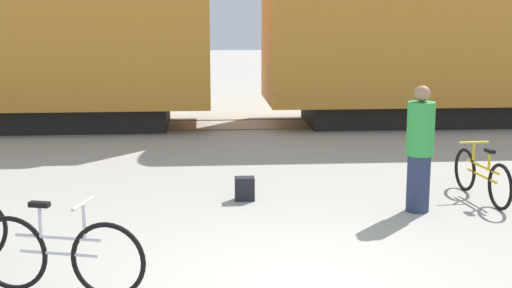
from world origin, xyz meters
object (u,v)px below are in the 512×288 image
bicycle_yellow (482,176)px  person_in_green (420,149)px  freight_train (238,1)px  backpack (245,189)px  bicycle_silver (59,255)px

bicycle_yellow → person_in_green: person_in_green is taller
freight_train → backpack: (-0.27, -6.72, -2.73)m
person_in_green → bicycle_yellow: bearing=-111.8°
freight_train → person_in_green: (2.06, -7.47, -2.03)m
freight_train → bicycle_silver: (-2.27, -10.02, -2.50)m
bicycle_silver → bicycle_yellow: size_ratio=0.99×
bicycle_yellow → person_in_green: 1.31m
bicycle_silver → backpack: size_ratio=5.04×
freight_train → backpack: size_ratio=76.23×
bicycle_yellow → backpack: 3.43m
backpack → bicycle_silver: bearing=-121.2°
bicycle_yellow → backpack: bicycle_yellow is taller
bicycle_silver → freight_train: bearing=77.2°
bicycle_silver → backpack: bicycle_silver is taller
freight_train → bicycle_silver: freight_train is taller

